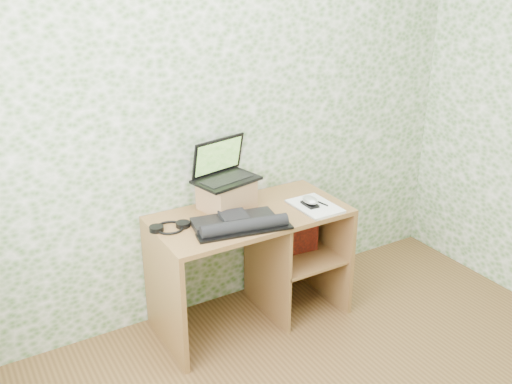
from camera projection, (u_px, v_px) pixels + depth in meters
wall_back at (225, 114)px, 3.50m from camera, size 3.50×0.00×3.50m
desk at (259, 247)px, 3.63m from camera, size 1.20×0.60×0.75m
riser at (227, 195)px, 3.51m from camera, size 0.34×0.31×0.18m
laptop at (223, 170)px, 3.49m from camera, size 0.42×0.34×0.25m
keyboard at (239, 223)px, 3.28m from camera, size 0.57×0.37×0.08m
headphones at (170, 227)px, 3.27m from camera, size 0.24×0.20×0.03m
notepad at (315, 206)px, 3.55m from camera, size 0.23×0.33×0.02m
mouse at (310, 202)px, 3.53m from camera, size 0.08×0.13×0.04m
pen at (319, 202)px, 3.58m from camera, size 0.04×0.16×0.01m
red_box at (298, 230)px, 3.72m from camera, size 0.27×0.11×0.31m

